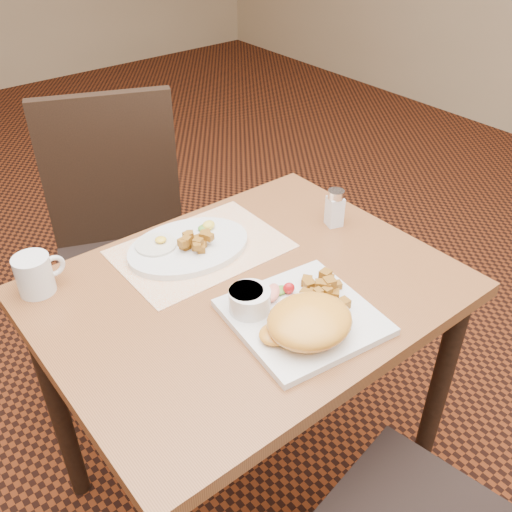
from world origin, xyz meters
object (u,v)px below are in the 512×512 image
object	(u,v)px
chair_far	(122,237)
plate_oval	(189,247)
plate_square	(303,317)
table	(248,323)
salt_shaker	(335,207)
coffee_mug	(35,274)

from	to	relation	value
chair_far	plate_oval	xyz separation A→B (m)	(-0.03, -0.46, 0.22)
chair_far	plate_square	distance (m)	0.85
plate_square	chair_far	bearing A→B (deg)	91.03
table	plate_oval	bearing A→B (deg)	97.26
plate_oval	salt_shaker	distance (m)	0.39
table	chair_far	world-z (taller)	chair_far
plate_square	plate_oval	bearing A→B (deg)	96.98
plate_square	coffee_mug	size ratio (longest dim) A/B	2.52
plate_square	salt_shaker	bearing A→B (deg)	35.40
chair_far	salt_shaker	world-z (taller)	chair_far
plate_square	coffee_mug	world-z (taller)	coffee_mug
salt_shaker	plate_oval	bearing A→B (deg)	159.41
table	plate_square	size ratio (longest dim) A/B	3.21
chair_far	salt_shaker	bearing A→B (deg)	141.72
table	coffee_mug	bearing A→B (deg)	143.16
chair_far	plate_oval	size ratio (longest dim) A/B	3.19
table	salt_shaker	distance (m)	0.38
chair_far	coffee_mug	world-z (taller)	chair_far
plate_square	salt_shaker	xyz separation A→B (m)	(0.32, 0.22, 0.04)
table	plate_oval	xyz separation A→B (m)	(-0.03, 0.20, 0.12)
plate_oval	coffee_mug	size ratio (longest dim) A/B	2.75
plate_oval	plate_square	bearing A→B (deg)	-83.02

